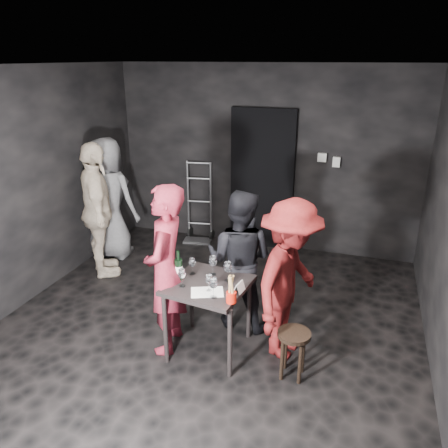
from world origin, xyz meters
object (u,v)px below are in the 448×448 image
(server_red, at_px, (165,259))
(man_maroon, at_px, (290,276))
(bystander_cream, at_px, (96,198))
(bystander_grey, at_px, (107,189))
(breadstick_cup, at_px, (231,290))
(stool, at_px, (294,343))
(tasting_table, at_px, (209,292))
(woman_black, at_px, (239,258))
(hand_truck, at_px, (199,226))
(wine_bottle, at_px, (179,269))

(server_red, distance_m, man_maroon, 1.19)
(bystander_cream, distance_m, bystander_grey, 0.59)
(bystander_grey, distance_m, breadstick_cup, 3.11)
(stool, bearing_deg, tasting_table, 171.53)
(server_red, height_order, woman_black, server_red)
(breadstick_cup, bearing_deg, bystander_grey, 142.07)
(tasting_table, bearing_deg, hand_truck, 113.69)
(wine_bottle, bearing_deg, bystander_grey, 137.61)
(tasting_table, relative_size, breadstick_cup, 2.69)
(woman_black, height_order, wine_bottle, woman_black)
(stool, bearing_deg, server_red, 177.09)
(hand_truck, distance_m, bystander_cream, 1.90)
(bystander_cream, height_order, wine_bottle, bystander_cream)
(tasting_table, distance_m, bystander_grey, 2.72)
(tasting_table, relative_size, bystander_grey, 0.37)
(hand_truck, distance_m, breadstick_cup, 3.26)
(stool, relative_size, server_red, 0.24)
(hand_truck, relative_size, bystander_cream, 0.59)
(wine_bottle, height_order, breadstick_cup, wine_bottle)
(woman_black, height_order, breadstick_cup, woman_black)
(man_maroon, distance_m, wine_bottle, 1.06)
(tasting_table, height_order, woman_black, woman_black)
(hand_truck, xyz_separation_m, wine_bottle, (0.85, -2.63, 0.64))
(stool, distance_m, woman_black, 1.08)
(bystander_cream, relative_size, bystander_grey, 1.05)
(server_red, xyz_separation_m, bystander_grey, (-1.73, 1.71, 0.05))
(man_maroon, bearing_deg, hand_truck, 51.48)
(tasting_table, height_order, wine_bottle, wine_bottle)
(wine_bottle, bearing_deg, stool, -4.53)
(server_red, relative_size, bystander_cream, 0.91)
(stool, bearing_deg, man_maroon, 110.39)
(breadstick_cup, bearing_deg, woman_black, 101.64)
(wine_bottle, bearing_deg, man_maroon, 13.58)
(wine_bottle, bearing_deg, hand_truck, 107.89)
(woman_black, bearing_deg, hand_truck, -55.20)
(man_maroon, height_order, breadstick_cup, man_maroon)
(stool, xyz_separation_m, bystander_cream, (-2.81, 1.23, 0.71))
(stool, distance_m, bystander_grey, 3.55)
(man_maroon, xyz_separation_m, bystander_grey, (-2.87, 1.44, 0.17))
(tasting_table, relative_size, man_maroon, 0.44)
(server_red, height_order, man_maroon, server_red)
(bystander_cream, bearing_deg, wine_bottle, -163.17)
(hand_truck, bearing_deg, stool, -63.44)
(server_red, distance_m, bystander_grey, 2.43)
(tasting_table, height_order, bystander_cream, bystander_cream)
(stool, bearing_deg, breadstick_cup, -166.86)
(woman_black, xyz_separation_m, breadstick_cup, (0.17, -0.81, 0.10))
(bystander_grey, bearing_deg, stool, 152.42)
(server_red, distance_m, wine_bottle, 0.16)
(hand_truck, bearing_deg, bystander_cream, -128.06)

